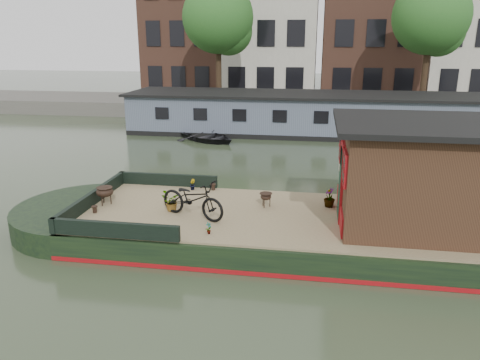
% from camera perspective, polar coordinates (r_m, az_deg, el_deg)
% --- Properties ---
extents(ground, '(120.00, 120.00, 0.00)m').
position_cam_1_polar(ground, '(11.84, 9.71, -7.47)').
color(ground, '#293320').
rests_on(ground, ground).
extents(houseboat_hull, '(14.01, 4.02, 0.60)m').
position_cam_1_polar(houseboat_hull, '(11.78, 3.26, -5.92)').
color(houseboat_hull, black).
rests_on(houseboat_hull, ground).
extents(houseboat_deck, '(11.80, 3.80, 0.05)m').
position_cam_1_polar(houseboat_deck, '(11.60, 9.87, -4.65)').
color(houseboat_deck, '#887854').
rests_on(houseboat_deck, houseboat_hull).
extents(bow_bulwark, '(3.00, 4.00, 0.35)m').
position_cam_1_polar(bow_bulwark, '(12.50, -14.00, -2.35)').
color(bow_bulwark, black).
rests_on(bow_bulwark, houseboat_deck).
extents(cabin, '(4.00, 3.50, 2.42)m').
position_cam_1_polar(cabin, '(11.46, 21.17, 0.78)').
color(cabin, black).
rests_on(cabin, houseboat_deck).
extents(bicycle, '(1.89, 1.25, 0.94)m').
position_cam_1_polar(bicycle, '(11.35, -5.80, -2.30)').
color(bicycle, black).
rests_on(bicycle, houseboat_deck).
extents(potted_plant_b, '(0.20, 0.22, 0.31)m').
position_cam_1_polar(potted_plant_b, '(13.51, -5.84, -0.55)').
color(potted_plant_b, brown).
rests_on(potted_plant_b, houseboat_deck).
extents(potted_plant_c, '(0.53, 0.49, 0.50)m').
position_cam_1_polar(potted_plant_c, '(11.89, -8.48, -2.63)').
color(potted_plant_c, '#AA6E31').
rests_on(potted_plant_c, houseboat_deck).
extents(potted_plant_d, '(0.36, 0.36, 0.51)m').
position_cam_1_polar(potted_plant_d, '(12.27, 10.86, -2.09)').
color(potted_plant_d, maroon).
rests_on(potted_plant_d, houseboat_deck).
extents(potted_plant_e, '(0.16, 0.17, 0.27)m').
position_cam_1_polar(potted_plant_e, '(10.47, -3.84, -5.88)').
color(potted_plant_e, '#A66A30').
rests_on(potted_plant_e, houseboat_deck).
extents(brazier_front, '(0.45, 0.45, 0.37)m').
position_cam_1_polar(brazier_front, '(12.10, 3.16, -2.44)').
color(brazier_front, black).
rests_on(brazier_front, houseboat_deck).
extents(brazier_rear, '(0.57, 0.57, 0.47)m').
position_cam_1_polar(brazier_rear, '(12.74, -16.12, -1.85)').
color(brazier_rear, black).
rests_on(brazier_rear, houseboat_deck).
extents(bollard_port, '(0.16, 0.16, 0.18)m').
position_cam_1_polar(bollard_port, '(13.46, -3.28, -0.85)').
color(bollard_port, black).
rests_on(bollard_port, houseboat_deck).
extents(bollard_stbd, '(0.15, 0.15, 0.18)m').
position_cam_1_polar(bollard_stbd, '(12.26, -17.30, -3.43)').
color(bollard_stbd, black).
rests_on(bollard_stbd, houseboat_deck).
extents(dinghy, '(3.87, 3.59, 0.65)m').
position_cam_1_polar(dinghy, '(23.15, -3.91, 5.58)').
color(dinghy, black).
rests_on(dinghy, ground).
extents(far_houseboat, '(20.40, 4.40, 2.11)m').
position_cam_1_polar(far_houseboat, '(25.11, 9.83, 7.75)').
color(far_houseboat, '#4F5869').
rests_on(far_houseboat, ground).
extents(quay, '(60.00, 6.00, 0.90)m').
position_cam_1_polar(quay, '(31.61, 9.77, 8.63)').
color(quay, '#47443F').
rests_on(quay, ground).
extents(tree_left, '(4.40, 4.40, 7.40)m').
position_cam_1_polar(tree_left, '(30.52, -2.38, 18.82)').
color(tree_left, '#332316').
rests_on(tree_left, quay).
extents(tree_right, '(4.40, 4.40, 7.40)m').
position_cam_1_polar(tree_right, '(30.57, 22.47, 17.63)').
color(tree_right, '#332316').
rests_on(tree_right, quay).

